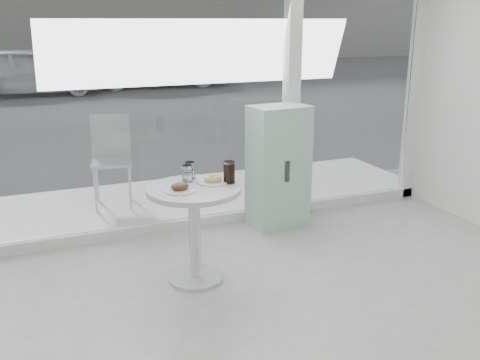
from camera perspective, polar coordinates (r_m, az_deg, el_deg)
name	(u,v)px	position (r m, az deg, el deg)	size (l,w,h in m)	color
storefront	(214,51)	(5.12, -2.80, 13.54)	(5.00, 0.14, 3.00)	white
main_table	(194,214)	(4.15, -4.90, -3.69)	(0.72, 0.72, 0.77)	silver
patio_deck	(186,198)	(6.17, -5.75, -1.96)	(5.60, 1.60, 0.05)	white
street	(74,86)	(18.00, -17.31, 9.60)	(40.00, 24.00, 0.00)	#3C3C3C
mint_cabinet	(278,167)	(5.29, 4.11, 1.45)	(0.59, 0.42, 1.21)	#9ECAB7
patio_chair	(111,154)	(5.94, -13.58, 2.70)	(0.49, 0.49, 0.97)	silver
car_white	(29,71)	(15.94, -21.62, 10.74)	(1.55, 3.85, 1.31)	silver
car_silver	(157,63)	(16.99, -8.83, 12.23)	(1.54, 4.42, 1.46)	#A6A9AD
plate_fritter	(180,188)	(3.98, -6.39, -0.86)	(0.23, 0.23, 0.07)	silver
plate_donut	(213,180)	(4.18, -2.94, 0.00)	(0.24, 0.24, 0.06)	silver
water_tumbler_a	(187,174)	(4.21, -5.65, 0.60)	(0.08, 0.08, 0.13)	white
water_tumbler_b	(190,171)	(4.30, -5.37, 0.95)	(0.08, 0.08, 0.13)	white
cola_glass	(229,173)	(4.15, -1.16, 0.79)	(0.09, 0.09, 0.17)	white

